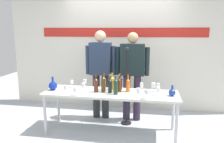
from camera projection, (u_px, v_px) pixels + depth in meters
The scene contains 28 objects.
ground_plane at pixel (110, 132), 3.89m from camera, with size 10.00×10.00×0.00m, color #AEB5BE.
back_wall at pixel (122, 42), 4.93m from camera, with size 5.21×0.11×3.00m.
display_table at pixel (110, 95), 3.77m from camera, with size 2.29×0.66×0.72m.
decanter_blue_left at pixel (53, 86), 3.89m from camera, with size 0.15×0.15×0.24m.
decanter_blue_right at pixel (172, 92), 3.53m from camera, with size 0.11×0.11×0.18m.
presenter_left at pixel (101, 69), 4.36m from camera, with size 0.60×0.22×1.76m.
presenter_right at pixel (132, 70), 4.25m from camera, with size 0.65×0.22×1.73m.
wine_bottle_0 at pixel (104, 83), 3.88m from camera, with size 0.07×0.07×0.31m.
wine_bottle_1 at pixel (128, 85), 3.77m from camera, with size 0.07×0.07×0.31m.
wine_bottle_2 at pixel (120, 83), 3.90m from camera, with size 0.07×0.07×0.29m.
wine_bottle_3 at pixel (116, 86), 3.61m from camera, with size 0.07×0.07×0.31m.
wine_bottle_4 at pixel (96, 85), 3.75m from camera, with size 0.08×0.08×0.30m.
wine_bottle_5 at pixel (103, 84), 3.76m from camera, with size 0.07×0.07×0.33m.
wine_bottle_6 at pixel (112, 83), 3.89m from camera, with size 0.08×0.08×0.31m.
wine_bottle_7 at pixel (119, 85), 3.76m from camera, with size 0.08×0.08×0.30m.
wine_bottle_8 at pixel (110, 85), 3.70m from camera, with size 0.07×0.07×0.32m.
wine_glass_left_0 at pixel (66, 88), 3.64m from camera, with size 0.06×0.06×0.15m.
wine_glass_left_1 at pixel (72, 82), 4.04m from camera, with size 0.06×0.06×0.14m.
wine_glass_left_2 at pixel (85, 82), 4.05m from camera, with size 0.06×0.06×0.15m.
wine_glass_left_3 at pixel (84, 86), 3.74m from camera, with size 0.07×0.07×0.16m.
wine_glass_left_4 at pixel (75, 90), 3.57m from camera, with size 0.07×0.07×0.13m.
wine_glass_right_0 at pixel (158, 90), 3.53m from camera, with size 0.06×0.06×0.15m.
wine_glass_right_1 at pixel (138, 91), 3.43m from camera, with size 0.06×0.06×0.16m.
wine_glass_right_2 at pixel (146, 92), 3.37m from camera, with size 0.07×0.07×0.15m.
wine_glass_right_3 at pixel (158, 86), 3.81m from camera, with size 0.06×0.06×0.14m.
wine_glass_right_4 at pixel (153, 85), 3.75m from camera, with size 0.07×0.07×0.16m.
wine_glass_right_5 at pixel (142, 85), 3.82m from camera, with size 0.06×0.06×0.15m.
microphone_stand at pixel (126, 99), 4.15m from camera, with size 0.20×0.20×1.46m.
Camera 1 is at (0.67, -3.56, 1.77)m, focal length 35.33 mm.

